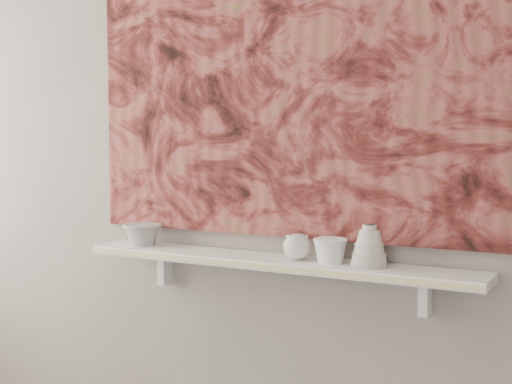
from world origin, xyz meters
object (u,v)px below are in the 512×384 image
Objects in this scene: bowl_white at (330,250)px; bowl_grey at (142,234)px; painting at (285,74)px; bell_vessel at (369,246)px; shelf at (274,262)px; cup_cream at (297,247)px.

bowl_grey is at bearing 180.00° from bowl_white.
painting is 11.49× the size of bell_vessel.
shelf is 10.72× the size of bell_vessel.
bowl_white is at bearing 0.00° from bowl_grey.
shelf is at bearing 0.00° from bowl_grey.
shelf is 0.21m from bowl_white.
cup_cream is at bearing 180.00° from bell_vessel.
painting is at bearing 158.15° from bowl_white.
bowl_white reaches higher than shelf.
bowl_grey reaches higher than shelf.
bowl_grey is at bearing -171.57° from painting.
shelf is at bearing 180.00° from bell_vessel.
cup_cream is at bearing 0.00° from bowl_grey.
bell_vessel is (0.33, -0.08, -0.54)m from painting.
bowl_white is at bearing -21.85° from painting.
shelf is at bearing 180.00° from cup_cream.
bowl_grey is 0.87m from bell_vessel.
painting is (0.00, 0.08, 0.62)m from shelf.
cup_cream reaches higher than shelf.
cup_cream is (0.08, -0.08, -0.57)m from painting.
painting reaches higher than bell_vessel.
shelf is 0.55m from bowl_grey.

